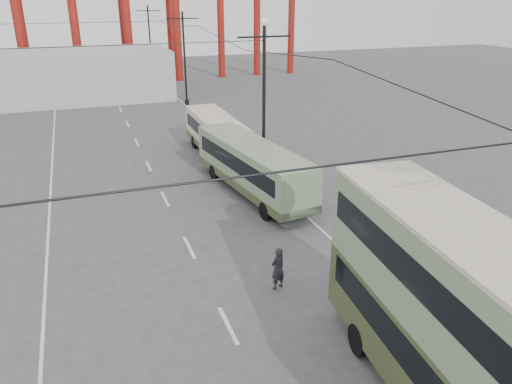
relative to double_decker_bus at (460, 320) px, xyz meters
name	(u,v)px	position (x,y,z in m)	size (l,w,h in m)	color
road_markings	(156,177)	(-4.20, 21.45, -3.10)	(12.52, 120.00, 0.01)	silver
lamp_post_mid	(264,100)	(2.26, 19.75, 1.58)	(3.20, 0.44, 9.32)	black
lamp_post_far	(185,57)	(2.26, 41.75, 1.58)	(3.20, 0.44, 9.32)	black
lamp_post_distant	(150,39)	(2.26, 63.75, 1.58)	(3.20, 0.44, 9.32)	black
fairground_shed	(62,76)	(-9.34, 48.75, -0.60)	(22.00, 10.00, 5.00)	#AAA9A4
double_decker_bus	(460,320)	(0.00, 0.00, 0.00)	(3.60, 10.51, 5.54)	#3C4324
single_decker_green	(253,166)	(0.52, 16.90, -1.47)	(3.72, 10.46, 2.89)	gray
single_decker_cream	(217,134)	(0.51, 24.30, -1.55)	(2.32, 8.88, 2.76)	beige
pedestrian	(278,268)	(-1.85, 7.34, -2.24)	(0.63, 0.41, 1.73)	black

